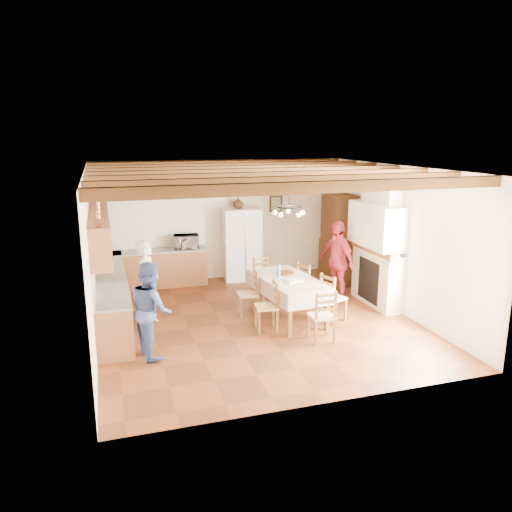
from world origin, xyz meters
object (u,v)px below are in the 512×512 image
Objects in this scene: hutch at (337,238)px; person_woman_blue at (151,309)px; chair_end_far at (265,278)px; chair_left_far at (248,293)px; chair_right_far at (309,284)px; person_man at (148,283)px; person_woman_red at (337,261)px; chair_right_near at (333,297)px; chair_end_near at (322,315)px; dining_table at (288,282)px; refrigerator at (241,244)px; chair_left_near at (266,306)px; microwave at (186,241)px.

person_woman_blue is (-4.85, -3.00, -0.30)m from hutch.
chair_end_far is at bearing -62.86° from person_woman_blue.
chair_right_far is at bearing 102.90° from chair_left_far.
person_man is 0.93× the size of person_woman_red.
chair_right_near is at bearing -92.91° from person_woman_blue.
chair_left_far is 1.44m from chair_right_far.
chair_right_far is 1.00× the size of chair_end_far.
chair_left_far is 1.00× the size of chair_end_near.
dining_table is at bearing -76.71° from person_man.
chair_right_far is at bearing -78.37° from person_woman_blue.
person_woman_blue reaches higher than chair_right_near.
person_man is at bearing -15.17° from person_woman_blue.
person_woman_blue is at bearing -119.41° from refrigerator.
chair_left_far is at bearing -91.42° from person_woman_red.
chair_end_far is 0.54× the size of person_woman_red.
dining_table is 2.09× the size of chair_end_far.
hutch is 3.76m from chair_left_near.
person_man reaches higher than chair_right_far.
chair_right_near is at bearing -48.02° from microwave.
chair_end_far is (0.66, 0.89, 0.00)m from chair_left_far.
hutch is 3.87m from chair_end_near.
person_man is at bearing 169.17° from dining_table.
chair_left_far is at bearing 78.61° from chair_right_far.
chair_left_near is at bearing -93.52° from refrigerator.
person_man is at bearing -108.25° from microwave.
refrigerator is 1.41m from microwave.
refrigerator is at bearing -156.96° from person_woman_red.
refrigerator reaches higher than chair_right_far.
person_woman_red reaches higher than chair_left_far.
chair_right_far is (1.30, 1.04, 0.00)m from chair_left_near.
refrigerator is 2.40m from hutch.
person_woman_red is at bearing 105.21° from chair_left_far.
hutch is 2.30× the size of chair_left_far.
chair_right_far is 0.60× the size of person_woman_blue.
refrigerator reaches higher than chair_left_near.
chair_end_far is (0.05, -1.75, -0.43)m from refrigerator.
hutch reaches higher than person_woman_red.
chair_end_near is 2.40m from person_woman_red.
chair_left_near is 1.00× the size of chair_end_far.
dining_table is 1.29m from chair_end_far.
person_woman_red is at bearing -62.33° from person_man.
chair_end_near is 3.37m from person_man.
person_woman_blue is at bearing -159.22° from person_man.
person_man is at bearing -158.53° from hutch.
dining_table is 0.86m from chair_left_far.
dining_table is at bearing -106.01° from chair_end_far.
dining_table is (-2.09, -2.07, -0.35)m from hutch.
microwave reaches higher than chair_right_far.
chair_right_near is at bearing -70.02° from refrigerator.
hutch is at bearing 140.82° from chair_left_near.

